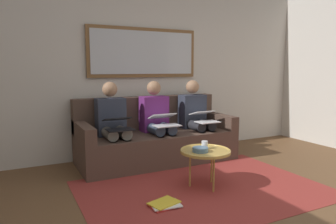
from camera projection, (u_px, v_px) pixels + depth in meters
The scene contains 14 objects.
wall_rear at pixel (142, 69), 4.79m from camera, with size 6.00×0.12×2.60m, color beige.
area_rug at pixel (203, 189), 3.41m from camera, with size 2.60×1.80×0.01m, color maroon.
couch at pixel (155, 139), 4.49m from camera, with size 2.20×0.90×0.90m.
framed_mirror at pixel (144, 53), 4.67m from camera, with size 1.72×0.05×0.73m.
coffee_table at pixel (205, 152), 3.43m from camera, with size 0.56×0.56×0.43m.
cup at pixel (205, 145), 3.48m from camera, with size 0.07×0.07×0.09m, color silver.
bowl at pixel (200, 150), 3.36m from camera, with size 0.17×0.17×0.05m, color slate.
person_left at pixel (196, 116), 4.68m from camera, with size 0.38×0.58×1.14m.
laptop_white at pixel (204, 117), 4.46m from camera, with size 0.32×0.37×0.16m.
person_middle at pixel (157, 119), 4.39m from camera, with size 0.38×0.58×1.14m.
laptop_silver at pixel (164, 120), 4.18m from camera, with size 0.34×0.36×0.16m.
person_right at pixel (113, 122), 4.11m from camera, with size 0.38×0.58×1.14m.
laptop_black at pixel (118, 124), 3.89m from camera, with size 0.33×0.36×0.15m.
magazine_stack at pixel (165, 204), 2.98m from camera, with size 0.33×0.28×0.03m.
Camera 1 is at (1.80, 1.90, 1.30)m, focal length 33.34 mm.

